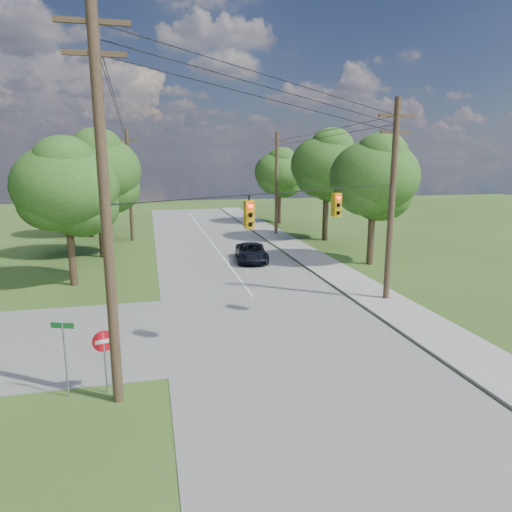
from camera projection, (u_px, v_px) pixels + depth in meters
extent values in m
plane|color=#33501A|center=(262.00, 390.00, 15.12)|extent=(140.00, 140.00, 0.00)
cube|color=gray|center=(279.00, 330.00, 20.33)|extent=(10.00, 100.00, 0.03)
cube|color=#AAA79F|center=(413.00, 318.00, 21.81)|extent=(2.60, 100.00, 0.12)
cylinder|color=#4C3B27|center=(106.00, 212.00, 13.21)|extent=(0.32, 0.32, 12.00)
cube|color=#4C3B27|center=(92.00, 21.00, 12.14)|extent=(2.00, 0.12, 0.14)
cube|color=#4C3B27|center=(95.00, 53.00, 12.31)|extent=(1.70, 0.12, 0.14)
cylinder|color=#4C3B27|center=(392.00, 203.00, 23.62)|extent=(0.32, 0.32, 10.50)
cube|color=#4C3B27|center=(397.00, 116.00, 22.70)|extent=(2.00, 0.12, 0.14)
cube|color=#4C3B27|center=(396.00, 132.00, 22.87)|extent=(1.70, 0.12, 0.14)
cylinder|color=#4C3B27|center=(277.00, 184.00, 44.61)|extent=(0.32, 0.32, 10.00)
cube|color=#4C3B27|center=(277.00, 141.00, 43.75)|extent=(2.00, 0.12, 0.14)
cylinder|color=#4C3B27|center=(130.00, 186.00, 41.50)|extent=(0.32, 0.32, 10.00)
cube|color=#4C3B27|center=(127.00, 140.00, 40.64)|extent=(2.00, 0.12, 0.14)
cylinder|color=black|center=(291.00, 83.00, 17.42)|extent=(13.52, 7.63, 1.53)
cylinder|color=black|center=(291.00, 94.00, 17.50)|extent=(13.52, 7.63, 1.53)
cylinder|color=black|center=(291.00, 105.00, 17.59)|extent=(13.52, 7.63, 1.53)
cylinder|color=black|center=(318.00, 133.00, 33.22)|extent=(0.03, 22.00, 0.53)
cylinder|color=black|center=(119.00, 113.00, 26.39)|extent=(0.43, 29.60, 2.03)
cylinder|color=black|center=(318.00, 138.00, 33.31)|extent=(0.03, 22.00, 0.53)
cylinder|color=black|center=(119.00, 120.00, 26.47)|extent=(0.43, 29.60, 2.03)
cylinder|color=black|center=(289.00, 192.00, 18.30)|extent=(13.52, 7.63, 0.04)
cube|color=gold|center=(250.00, 215.00, 16.90)|extent=(0.32, 0.22, 1.05)
sphere|color=#FF0C05|center=(251.00, 206.00, 16.69)|extent=(0.17, 0.17, 0.17)
cube|color=gold|center=(248.00, 214.00, 17.13)|extent=(0.32, 0.22, 1.05)
sphere|color=#FF0C05|center=(248.00, 204.00, 17.19)|extent=(0.17, 0.17, 0.17)
cube|color=gold|center=(337.00, 205.00, 20.38)|extent=(0.32, 0.22, 1.05)
sphere|color=#FF0C05|center=(339.00, 197.00, 20.18)|extent=(0.17, 0.17, 0.17)
cube|color=gold|center=(335.00, 205.00, 20.61)|extent=(0.32, 0.22, 1.05)
sphere|color=#FF0C05|center=(334.00, 196.00, 20.67)|extent=(0.17, 0.17, 0.17)
cylinder|color=#453022|center=(72.00, 260.00, 27.28)|extent=(0.45, 0.45, 3.15)
ellipsoid|color=#224915|center=(66.00, 186.00, 26.36)|extent=(6.00, 6.00, 4.92)
cylinder|color=#453022|center=(102.00, 235.00, 35.08)|extent=(0.50, 0.50, 3.50)
ellipsoid|color=#224915|center=(97.00, 171.00, 34.06)|extent=(6.40, 6.40, 5.25)
cylinder|color=#453022|center=(90.00, 220.00, 44.17)|extent=(0.48, 0.47, 3.32)
ellipsoid|color=#224915|center=(86.00, 172.00, 43.20)|extent=(6.00, 6.00, 4.92)
cylinder|color=#453022|center=(371.00, 242.00, 32.68)|extent=(0.48, 0.48, 3.32)
ellipsoid|color=#224915|center=(374.00, 177.00, 31.71)|extent=(6.20, 6.20, 5.08)
cylinder|color=#453022|center=(325.00, 221.00, 42.27)|extent=(0.52, 0.52, 3.67)
ellipsoid|color=#224915|center=(327.00, 165.00, 41.20)|extent=(6.60, 6.60, 5.41)
cylinder|color=#453022|center=(279.00, 210.00, 53.53)|extent=(0.45, 0.45, 3.15)
ellipsoid|color=#224915|center=(279.00, 172.00, 52.61)|extent=(5.80, 5.80, 4.76)
imported|color=black|center=(252.00, 252.00, 33.75)|extent=(2.74, 4.95, 1.31)
cylinder|color=gray|center=(105.00, 363.00, 14.74)|extent=(0.06, 0.06, 2.08)
cylinder|color=red|center=(104.00, 341.00, 14.58)|extent=(0.70, 0.21, 0.72)
cube|color=white|center=(104.00, 341.00, 14.55)|extent=(0.51, 0.16, 0.12)
cylinder|color=gray|center=(66.00, 360.00, 14.43)|extent=(0.06, 0.06, 2.53)
cube|color=#135321|center=(62.00, 325.00, 14.18)|extent=(0.72, 0.29, 0.18)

